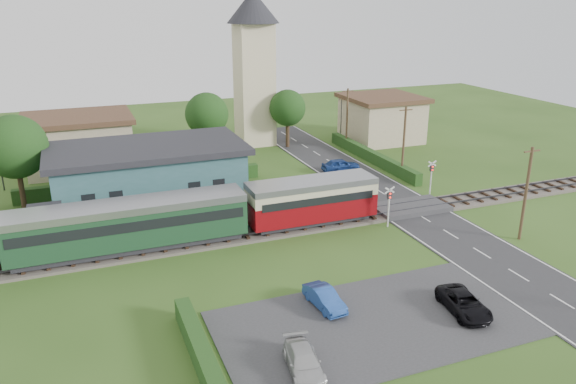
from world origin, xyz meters
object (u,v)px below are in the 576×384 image
object	(u,v)px
equipment_hut	(46,224)
pedestrian_far	(104,222)
station_building	(149,176)
pedestrian_near	(268,200)
house_west	(79,142)
car_park_dark	(464,303)
train	(81,231)
car_park_blue	(324,298)
church_tower	(254,57)
car_on_road	(341,165)
crossing_signal_near	(389,201)
house_east	(382,118)
car_park_silver	(304,362)
crossing_signal_far	(431,173)

from	to	relation	value
equipment_hut	pedestrian_far	distance (m)	3.90
station_building	pedestrian_near	size ratio (longest dim) A/B	10.69
station_building	house_west	world-z (taller)	house_west
car_park_dark	pedestrian_far	world-z (taller)	pedestrian_far
train	car_park_blue	bearing A→B (deg)	-42.48
train	pedestrian_near	xyz separation A→B (m)	(14.50, 3.58, -0.98)
church_tower	car_on_road	world-z (taller)	church_tower
station_building	train	distance (m)	10.71
car_park_blue	crossing_signal_near	bearing A→B (deg)	37.98
car_on_road	house_east	bearing A→B (deg)	-42.24
house_west	car_on_road	bearing A→B (deg)	-24.68
car_on_road	car_park_blue	bearing A→B (deg)	155.25
crossing_signal_near	car_park_silver	xyz separation A→B (m)	(-13.04, -14.09, -1.52)
church_tower	pedestrian_far	size ratio (longest dim) A/B	10.22
pedestrian_near	station_building	bearing A→B (deg)	-42.49
crossing_signal_near	car_park_dark	xyz separation A→B (m)	(-2.57, -12.47, -1.51)
car_park_dark	pedestrian_far	distance (m)	25.45
station_building	equipment_hut	bearing A→B (deg)	-144.08
station_building	house_west	size ratio (longest dim) A/B	1.48
house_east	car_on_road	distance (m)	14.86
car_park_dark	pedestrian_far	size ratio (longest dim) A/B	2.31
equipment_hut	car_park_blue	xyz separation A→B (m)	(14.77, -14.70, -1.11)
crossing_signal_near	car_park_blue	distance (m)	13.33
station_building	house_west	distance (m)	14.87
house_east	car_park_dark	distance (m)	40.33
house_east	crossing_signal_far	distance (m)	20.64
equipment_hut	house_west	bearing A→B (deg)	81.38
car_park_dark	house_east	bearing A→B (deg)	74.76
station_building	church_tower	bearing A→B (deg)	48.59
car_on_road	pedestrian_far	bearing A→B (deg)	113.91
crossing_signal_near	house_east	bearing A→B (deg)	60.87
crossing_signal_far	pedestrian_near	bearing A→B (deg)	175.46
train	station_building	bearing A→B (deg)	57.23
train	equipment_hut	bearing A→B (deg)	124.63
crossing_signal_far	car_park_silver	size ratio (longest dim) A/B	0.88
car_park_silver	pedestrian_far	size ratio (longest dim) A/B	2.16
crossing_signal_near	pedestrian_near	bearing A→B (deg)	142.11
equipment_hut	pedestrian_far	world-z (taller)	equipment_hut
train	pedestrian_far	world-z (taller)	train
station_building	car_park_dark	distance (m)	27.67
station_building	car_park_blue	bearing A→B (deg)	-71.73
house_west	crossing_signal_far	world-z (taller)	house_west
car_park_dark	crossing_signal_far	bearing A→B (deg)	68.93
church_tower	equipment_hut	bearing A→B (deg)	-135.25
station_building	house_east	distance (m)	32.70
car_park_dark	car_park_blue	bearing A→B (deg)	162.86
pedestrian_far	equipment_hut	bearing A→B (deg)	112.29
house_east	equipment_hut	bearing A→B (deg)	-153.68
station_building	church_tower	size ratio (longest dim) A/B	0.91
crossing_signal_near	car_park_silver	size ratio (longest dim) A/B	0.88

